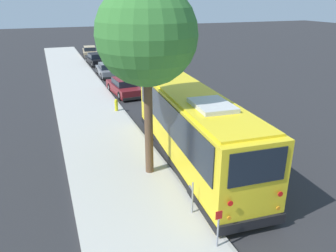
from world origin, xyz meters
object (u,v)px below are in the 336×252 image
object	(u,v)px
parked_sedan_tan	(90,52)
parked_sedan_maroon	(124,87)
parked_sedan_black	(96,59)
fire_hydrant	(116,105)
shuttle_bus	(193,125)
parked_sedan_gray	(107,70)
street_tree	(146,28)
sign_post_far	(192,198)
sign_post_near	(218,228)

from	to	relation	value
parked_sedan_tan	parked_sedan_maroon	bearing A→B (deg)	-175.66
parked_sedan_black	fire_hydrant	distance (m)	17.84
parked_sedan_black	parked_sedan_tan	distance (m)	6.35
parked_sedan_tan	shuttle_bus	bearing A→B (deg)	-175.04
parked_sedan_tan	fire_hydrant	world-z (taller)	parked_sedan_tan
parked_sedan_gray	street_tree	xyz separation A→B (m)	(-19.90, 2.05, 5.61)
sign_post_far	parked_sedan_tan	bearing A→B (deg)	-2.66
fire_hydrant	street_tree	bearing A→B (deg)	177.06
shuttle_bus	parked_sedan_gray	distance (m)	19.63
shuttle_bus	sign_post_far	bearing A→B (deg)	159.14
sign_post_near	fire_hydrant	xyz separation A→B (m)	(13.90, 0.06, -0.26)
parked_sedan_gray	street_tree	distance (m)	20.77
parked_sedan_black	sign_post_far	size ratio (longest dim) A/B	3.82
parked_sedan_maroon	sign_post_near	xyz separation A→B (m)	(-18.11, 1.51, 0.19)
parked_sedan_maroon	sign_post_far	size ratio (longest dim) A/B	3.87
shuttle_bus	parked_sedan_gray	size ratio (longest dim) A/B	2.62
fire_hydrant	parked_sedan_maroon	bearing A→B (deg)	-20.34
sign_post_near	parked_sedan_black	bearing A→B (deg)	-2.60
parked_sedan_gray	parked_sedan_tan	world-z (taller)	parked_sedan_gray
shuttle_bus	fire_hydrant	xyz separation A→B (m)	(8.29, 1.80, -1.32)
parked_sedan_gray	street_tree	bearing A→B (deg)	174.66
street_tree	fire_hydrant	world-z (taller)	street_tree
sign_post_near	sign_post_far	xyz separation A→B (m)	(1.82, -0.00, -0.06)
sign_post_near	sign_post_far	size ratio (longest dim) A/B	1.06
parked_sedan_black	fire_hydrant	size ratio (longest dim) A/B	5.75
shuttle_bus	fire_hydrant	distance (m)	8.59
parked_sedan_gray	sign_post_near	world-z (taller)	sign_post_near
sign_post_near	fire_hydrant	bearing A→B (deg)	0.23
parked_sedan_gray	fire_hydrant	world-z (taller)	parked_sedan_gray
parked_sedan_gray	parked_sedan_tan	xyz separation A→B (m)	(12.83, -0.13, -0.02)
shuttle_bus	parked_sedan_black	distance (m)	26.11
parked_sedan_gray	parked_sedan_black	distance (m)	6.49
street_tree	sign_post_far	bearing A→B (deg)	-171.83
street_tree	sign_post_near	world-z (taller)	street_tree
parked_sedan_gray	fire_hydrant	bearing A→B (deg)	172.44
parked_sedan_maroon	parked_sedan_gray	size ratio (longest dim) A/B	1.11
parked_sedan_tan	fire_hydrant	size ratio (longest dim) A/B	5.80
parked_sedan_black	sign_post_far	distance (m)	29.89
parked_sedan_maroon	sign_post_far	world-z (taller)	sign_post_far
shuttle_bus	parked_sedan_black	xyz separation A→B (m)	(26.08, 0.31, -1.27)
parked_sedan_black	fire_hydrant	xyz separation A→B (m)	(-17.78, 1.50, -0.05)
parked_sedan_tan	street_tree	world-z (taller)	street_tree
shuttle_bus	parked_sedan_maroon	distance (m)	12.57
parked_sedan_black	street_tree	bearing A→B (deg)	171.43
parked_sedan_gray	parked_sedan_maroon	bearing A→B (deg)	-179.83
parked_sedan_maroon	sign_post_far	xyz separation A→B (m)	(-16.29, 1.51, 0.14)
sign_post_far	parked_sedan_maroon	bearing A→B (deg)	-5.28
sign_post_far	parked_sedan_gray	bearing A→B (deg)	-3.80
parked_sedan_black	parked_sedan_tan	world-z (taller)	parked_sedan_black
shuttle_bus	parked_sedan_tan	size ratio (longest dim) A/B	2.36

